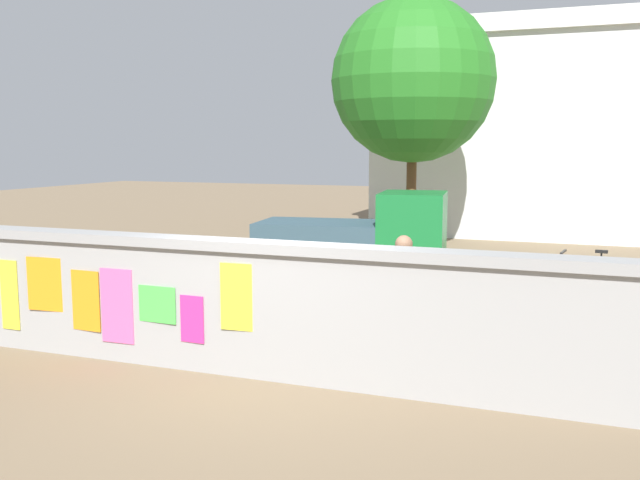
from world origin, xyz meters
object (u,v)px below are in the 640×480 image
object	(u,v)px
auto_rickshaw_truck	(361,241)
bicycle_near	(399,305)
person_walking	(403,285)
tree_roadside	(413,81)
motorcycle	(202,287)
bicycle_far	(590,283)

from	to	relation	value
auto_rickshaw_truck	bicycle_near	size ratio (longest dim) A/B	2.20
auto_rickshaw_truck	bicycle_near	bearing A→B (deg)	-62.28
bicycle_near	person_walking	bearing A→B (deg)	-74.04
auto_rickshaw_truck	bicycle_near	world-z (taller)	auto_rickshaw_truck
bicycle_near	person_walking	size ratio (longest dim) A/B	1.05
bicycle_near	tree_roadside	xyz separation A→B (m)	(-1.56, 7.20, 3.93)
motorcycle	bicycle_far	world-z (taller)	bicycle_far
auto_rickshaw_truck	motorcycle	bearing A→B (deg)	-118.29
bicycle_near	tree_roadside	distance (m)	8.35
person_walking	tree_roadside	size ratio (longest dim) A/B	0.26
auto_rickshaw_truck	motorcycle	xyz separation A→B (m)	(-1.69, -3.15, -0.44)
bicycle_near	bicycle_far	distance (m)	3.88
tree_roadside	bicycle_far	bearing A→B (deg)	-45.98
auto_rickshaw_truck	bicycle_far	world-z (taller)	auto_rickshaw_truck
bicycle_near	bicycle_far	xyz separation A→B (m)	(2.67, 2.82, 0.00)
person_walking	bicycle_near	bearing A→B (deg)	105.96
bicycle_near	tree_roadside	bearing A→B (deg)	102.25
motorcycle	auto_rickshaw_truck	bearing A→B (deg)	61.71
motorcycle	bicycle_near	world-z (taller)	bicycle_near
person_walking	tree_roadside	world-z (taller)	tree_roadside
person_walking	motorcycle	bearing A→B (deg)	161.34
bicycle_far	tree_roadside	xyz separation A→B (m)	(-4.24, 4.38, 3.93)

